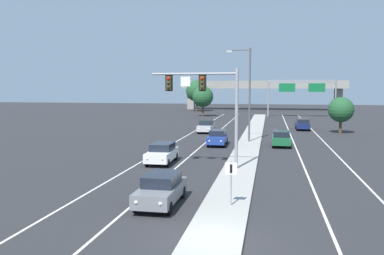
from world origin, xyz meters
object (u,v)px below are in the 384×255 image
at_px(overhead_signal_mast, 209,97).
at_px(car_oncoming_grey, 161,189).
at_px(tree_far_right_a, 341,110).
at_px(car_receding_navy, 302,124).
at_px(car_oncoming_white, 162,153).
at_px(tree_far_left_c, 197,91).
at_px(median_sign_post, 231,177).
at_px(car_oncoming_silver, 206,126).
at_px(car_receding_green, 281,138).
at_px(highway_sign_gantry, 302,86).
at_px(tree_far_left_a, 203,97).
at_px(street_lamp_median, 248,89).
at_px(car_oncoming_blue, 218,137).

distance_m(overhead_signal_mast, car_oncoming_grey, 10.34).
xyz_separation_m(car_oncoming_grey, tree_far_right_a, (14.41, 35.48, 2.25)).
bearing_deg(overhead_signal_mast, car_receding_navy, 73.45).
distance_m(car_oncoming_white, car_receding_navy, 30.72).
bearing_deg(car_oncoming_grey, tree_far_left_c, 98.95).
bearing_deg(median_sign_post, car_oncoming_silver, 101.06).
bearing_deg(median_sign_post, car_receding_green, 82.31).
xyz_separation_m(overhead_signal_mast, car_receding_navy, (8.82, 29.70, -4.47)).
bearing_deg(car_oncoming_silver, highway_sign_gantry, 65.00).
bearing_deg(car_receding_green, median_sign_post, -97.69).
relative_size(car_receding_green, highway_sign_gantry, 0.34).
distance_m(car_oncoming_white, tree_far_left_a, 51.58).
distance_m(car_receding_green, car_receding_navy, 16.99).
xyz_separation_m(car_oncoming_grey, highway_sign_gantry, (11.48, 63.93, 5.34)).
xyz_separation_m(tree_far_left_a, tree_far_right_a, (22.57, -26.78, -0.98)).
distance_m(car_receding_navy, tree_far_left_c, 46.28).
xyz_separation_m(street_lamp_median, car_receding_green, (3.58, -2.03, -4.97)).
bearing_deg(car_oncoming_grey, highway_sign_gantry, 79.82).
relative_size(car_oncoming_silver, tree_far_right_a, 0.95).
xyz_separation_m(car_oncoming_silver, tree_far_left_c, (-9.59, 46.15, 4.24)).
bearing_deg(car_receding_green, overhead_signal_mast, -112.82).
bearing_deg(car_oncoming_blue, car_receding_navy, 60.44).
distance_m(highway_sign_gantry, tree_far_left_a, 19.83).
height_order(street_lamp_median, car_oncoming_blue, street_lamp_median).
relative_size(overhead_signal_mast, median_sign_post, 3.27).
xyz_separation_m(median_sign_post, tree_far_left_a, (-11.72, 62.20, 2.46)).
bearing_deg(car_receding_green, car_oncoming_white, -130.18).
height_order(overhead_signal_mast, tree_far_right_a, overhead_signal_mast).
height_order(car_oncoming_grey, car_receding_navy, same).
xyz_separation_m(car_oncoming_blue, car_oncoming_silver, (-3.01, 11.39, 0.00)).
bearing_deg(car_oncoming_white, car_oncoming_blue, 74.01).
relative_size(street_lamp_median, tree_far_left_a, 1.61).
bearing_deg(tree_far_left_c, car_receding_green, -71.51).
distance_m(car_oncoming_white, car_receding_green, 14.72).
height_order(car_oncoming_white, car_receding_navy, same).
distance_m(car_receding_navy, highway_sign_gantry, 25.58).
xyz_separation_m(car_oncoming_white, car_receding_navy, (12.84, 27.91, 0.00)).
relative_size(overhead_signal_mast, street_lamp_median, 0.72).
bearing_deg(street_lamp_median, tree_far_right_a, 44.32).
bearing_deg(overhead_signal_mast, tree_far_left_a, 99.89).
height_order(car_oncoming_silver, tree_far_left_a, tree_far_left_a).
relative_size(overhead_signal_mast, car_oncoming_blue, 1.60).
distance_m(overhead_signal_mast, median_sign_post, 10.23).
distance_m(car_oncoming_white, tree_far_right_a, 30.04).
bearing_deg(overhead_signal_mast, tree_far_right_a, 63.06).
relative_size(car_oncoming_blue, tree_far_left_a, 0.72).
bearing_deg(tree_far_right_a, car_receding_green, -120.75).
bearing_deg(car_oncoming_silver, tree_far_left_c, 101.74).
distance_m(tree_far_left_a, tree_far_right_a, 35.03).
bearing_deg(tree_far_left_c, overhead_signal_mast, -79.03).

